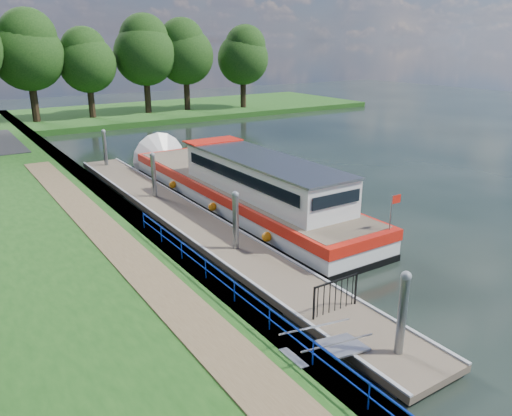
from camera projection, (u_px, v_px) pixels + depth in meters
ground at (384, 355)px, 14.75m from camera, size 160.00×160.00×0.00m
bank_edge at (127, 217)px, 25.21m from camera, size 1.10×90.00×0.78m
far_bank at (139, 113)px, 62.14m from camera, size 60.00×18.00×0.60m
footpath at (141, 268)px, 18.57m from camera, size 1.60×40.00×0.05m
blue_fence at (251, 299)px, 15.29m from camera, size 0.04×18.04×0.72m
pontoon at (190, 222)px, 25.01m from camera, size 2.50×30.00×0.56m
mooring_piles at (189, 202)px, 24.66m from camera, size 0.30×27.30×3.55m
gangway at (326, 349)px, 13.99m from camera, size 2.58×1.00×0.92m
gate_panel at (336, 291)px, 16.13m from camera, size 1.85×0.05×1.15m
barge at (233, 186)px, 27.97m from camera, size 4.36×21.15×4.78m
horizon_trees at (15, 50)px, 50.02m from camera, size 54.38×10.03×12.87m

